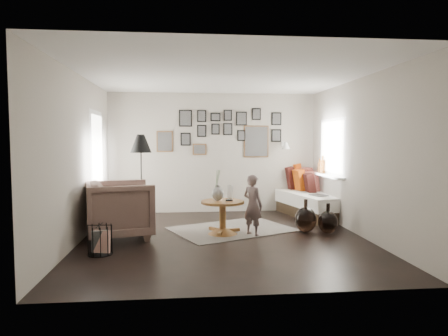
{
  "coord_description": "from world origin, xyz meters",
  "views": [
    {
      "loc": [
        -0.62,
        -6.32,
        1.58
      ],
      "look_at": [
        0.05,
        0.5,
        1.1
      ],
      "focal_mm": 32.0,
      "sensor_mm": 36.0,
      "label": 1
    }
  ],
  "objects": [
    {
      "name": "gallery_wall",
      "position": [
        0.29,
        2.38,
        1.74
      ],
      "size": [
        2.74,
        0.03,
        1.08
      ],
      "color": "brown",
      "rests_on": "wall_back"
    },
    {
      "name": "wall_right",
      "position": [
        2.25,
        0.0,
        1.3
      ],
      "size": [
        0.0,
        4.8,
        4.8
      ],
      "primitive_type": "plane",
      "rotation": [
        1.57,
        0.0,
        -1.57
      ],
      "color": "#ACA396",
      "rests_on": "ground"
    },
    {
      "name": "demijohn_small",
      "position": [
        1.79,
        0.15,
        0.19
      ],
      "size": [
        0.33,
        0.33,
        0.52
      ],
      "color": "black",
      "rests_on": "ground"
    },
    {
      "name": "floor_lamp",
      "position": [
        -1.44,
        1.24,
        1.45
      ],
      "size": [
        0.39,
        0.39,
        1.68
      ],
      "rotation": [
        0.0,
        0.0,
        0.03
      ],
      "color": "black",
      "rests_on": "ground"
    },
    {
      "name": "demijohn_large",
      "position": [
        1.44,
        0.27,
        0.22
      ],
      "size": [
        0.38,
        0.38,
        0.57
      ],
      "color": "black",
      "rests_on": "ground"
    },
    {
      "name": "daybed",
      "position": [
        2.0,
        1.91,
        0.34
      ],
      "size": [
        1.38,
        2.31,
        1.06
      ],
      "rotation": [
        0.0,
        0.0,
        0.23
      ],
      "color": "black",
      "rests_on": "ground"
    },
    {
      "name": "child",
      "position": [
        0.49,
        0.14,
        0.51
      ],
      "size": [
        0.43,
        0.44,
        1.01
      ],
      "primitive_type": "imported",
      "rotation": [
        0.0,
        0.0,
        2.3
      ],
      "color": "#6B5655",
      "rests_on": "ground"
    },
    {
      "name": "wall_left",
      "position": [
        -2.25,
        0.0,
        1.3
      ],
      "size": [
        0.0,
        4.8,
        4.8
      ],
      "primitive_type": "plane",
      "rotation": [
        1.57,
        0.0,
        1.57
      ],
      "color": "#ACA396",
      "rests_on": "ground"
    },
    {
      "name": "candles",
      "position": [
        0.11,
        0.25,
        0.7
      ],
      "size": [
        0.12,
        0.12,
        0.27
      ],
      "color": "black",
      "rests_on": "pedestal_table"
    },
    {
      "name": "ceiling",
      "position": [
        0.0,
        0.0,
        2.6
      ],
      "size": [
        4.8,
        4.8,
        0.0
      ],
      "primitive_type": "plane",
      "rotation": [
        3.14,
        0.0,
        0.0
      ],
      "color": "white",
      "rests_on": "wall_back"
    },
    {
      "name": "armchair_cushion",
      "position": [
        -1.64,
        0.22,
        0.48
      ],
      "size": [
        0.5,
        0.51,
        0.19
      ],
      "primitive_type": "cube",
      "rotation": [
        -0.21,
        0.0,
        0.22
      ],
      "color": "silver",
      "rests_on": "armchair"
    },
    {
      "name": "ground",
      "position": [
        0.0,
        0.0,
        0.0
      ],
      "size": [
        4.8,
        4.8,
        0.0
      ],
      "primitive_type": "plane",
      "color": "black",
      "rests_on": "ground"
    },
    {
      "name": "magazine_basket",
      "position": [
        -1.8,
        -0.75,
        0.2
      ],
      "size": [
        0.35,
        0.35,
        0.41
      ],
      "rotation": [
        0.0,
        0.0,
        -0.07
      ],
      "color": "black",
      "rests_on": "ground"
    },
    {
      "name": "wall_back",
      "position": [
        0.0,
        2.4,
        1.3
      ],
      "size": [
        4.5,
        0.0,
        4.5
      ],
      "primitive_type": "plane",
      "rotation": [
        1.57,
        0.0,
        0.0
      ],
      "color": "#ACA396",
      "rests_on": "ground"
    },
    {
      "name": "window_right",
      "position": [
        2.18,
        1.34,
        0.93
      ],
      "size": [
        0.15,
        1.32,
        1.3
      ],
      "color": "white",
      "rests_on": "wall_right"
    },
    {
      "name": "rug",
      "position": [
        0.2,
        0.59,
        0.01
      ],
      "size": [
        2.41,
        2.1,
        0.01
      ],
      "primitive_type": "cube",
      "rotation": [
        0.0,
        0.0,
        0.42
      ],
      "color": "#B3AA9E",
      "rests_on": "ground"
    },
    {
      "name": "door_left",
      "position": [
        -2.23,
        1.2,
        1.05
      ],
      "size": [
        0.0,
        2.14,
        2.14
      ],
      "color": "white",
      "rests_on": "wall_left"
    },
    {
      "name": "wall_sconce",
      "position": [
        1.55,
        2.13,
        1.46
      ],
      "size": [
        0.18,
        0.36,
        0.16
      ],
      "color": "white",
      "rests_on": "wall_back"
    },
    {
      "name": "pedestal_table",
      "position": [
        0.0,
        0.25,
        0.26
      ],
      "size": [
        0.72,
        0.72,
        0.57
      ],
      "rotation": [
        0.0,
        0.0,
        -0.04
      ],
      "color": "brown",
      "rests_on": "ground"
    },
    {
      "name": "wall_front",
      "position": [
        0.0,
        -2.4,
        1.3
      ],
      "size": [
        4.5,
        0.0,
        4.5
      ],
      "primitive_type": "plane",
      "rotation": [
        -1.57,
        0.0,
        0.0
      ],
      "color": "#ACA396",
      "rests_on": "ground"
    },
    {
      "name": "magazine_on_daybed",
      "position": [
        2.0,
        1.26,
        0.5
      ],
      "size": [
        0.35,
        0.39,
        0.02
      ],
      "primitive_type": "cube",
      "rotation": [
        0.0,
        0.0,
        0.4
      ],
      "color": "black",
      "rests_on": "daybed"
    },
    {
      "name": "armchair",
      "position": [
        -1.67,
        0.17,
        0.46
      ],
      "size": [
        1.24,
        1.21,
        0.93
      ],
      "primitive_type": "imported",
      "rotation": [
        0.0,
        0.0,
        1.82
      ],
      "color": "brown",
      "rests_on": "ground"
    },
    {
      "name": "vase",
      "position": [
        -0.08,
        0.27,
        0.73
      ],
      "size": [
        0.21,
        0.21,
        0.52
      ],
      "color": "black",
      "rests_on": "pedestal_table"
    }
  ]
}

